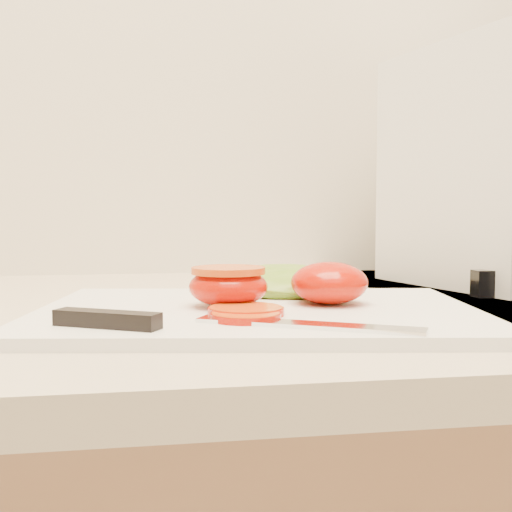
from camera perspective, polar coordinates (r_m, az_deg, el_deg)
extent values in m
cube|color=#C2B298|center=(0.68, -1.04, -5.32)|extent=(3.92, 0.65, 0.03)
cube|color=white|center=(0.57, 0.17, -5.08)|extent=(0.42, 0.33, 0.01)
ellipsoid|color=#BA1D04|center=(0.59, 6.53, -2.38)|extent=(0.07, 0.07, 0.04)
ellipsoid|color=#BA1D04|center=(0.57, -2.47, -2.75)|extent=(0.07, 0.07, 0.04)
cylinder|color=#BE3605|center=(0.57, -2.48, -1.28)|extent=(0.07, 0.07, 0.01)
cylinder|color=#D75A1A|center=(0.53, -0.90, -4.90)|extent=(0.06, 0.06, 0.01)
cylinder|color=#D75A1A|center=(0.50, -0.92, -5.37)|extent=(0.05, 0.05, 0.01)
ellipsoid|color=olive|center=(0.65, 2.88, -2.32)|extent=(0.12, 0.09, 0.03)
cube|color=silver|center=(0.48, 4.60, -6.12)|extent=(0.16, 0.10, 0.00)
cube|color=black|center=(0.49, -13.11, -5.49)|extent=(0.08, 0.06, 0.01)
cube|color=silver|center=(0.89, 20.65, 7.27)|extent=(0.26, 0.29, 0.30)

